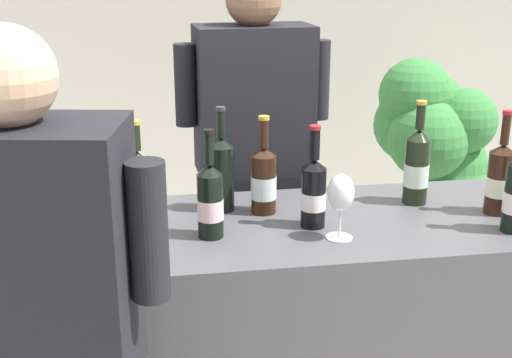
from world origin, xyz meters
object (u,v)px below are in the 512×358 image
object	(u,v)px
wine_bottle_2	(417,166)
wine_glass	(341,195)
wine_bottle_0	(313,192)
wine_bottle_7	(264,180)
person_server	(254,196)
potted_shrub	(434,148)
ice_bucket	(55,190)
wine_bottle_4	(210,200)
wine_bottle_5	(138,187)
wine_bottle_3	(222,172)
wine_bottle_1	(500,179)

from	to	relation	value
wine_bottle_2	wine_glass	bearing A→B (deg)	-142.80
wine_bottle_0	wine_bottle_7	xyz separation A→B (m)	(-0.13, 0.14, -0.00)
person_server	potted_shrub	world-z (taller)	person_server
wine_bottle_2	potted_shrub	xyz separation A→B (m)	(0.61, 1.22, -0.31)
wine_glass	ice_bucket	bearing A→B (deg)	161.47
wine_bottle_7	person_server	size ratio (longest dim) A/B	0.19
wine_bottle_4	potted_shrub	world-z (taller)	wine_bottle_4
wine_bottle_5	ice_bucket	distance (m)	0.28
wine_bottle_0	wine_glass	bearing A→B (deg)	-61.93
wine_bottle_3	wine_glass	distance (m)	0.43
wine_bottle_2	wine_bottle_7	size ratio (longest dim) A/B	1.09
wine_bottle_1	wine_bottle_2	world-z (taller)	wine_bottle_2
wine_bottle_0	wine_bottle_3	xyz separation A→B (m)	(-0.26, 0.18, 0.02)
wine_bottle_3	person_server	distance (m)	0.52
wine_bottle_0	wine_bottle_4	world-z (taller)	wine_bottle_4
wine_bottle_5	person_server	world-z (taller)	person_server
wine_bottle_7	wine_glass	world-z (taller)	wine_bottle_7
wine_bottle_1	wine_bottle_3	world-z (taller)	wine_bottle_3
wine_bottle_2	ice_bucket	world-z (taller)	wine_bottle_2
wine_bottle_1	wine_bottle_5	bearing A→B (deg)	177.44
wine_bottle_0	wine_bottle_1	bearing A→B (deg)	1.52
wine_bottle_3	wine_bottle_5	bearing A→B (deg)	-156.14
ice_bucket	potted_shrub	xyz separation A→B (m)	(1.78, 1.19, -0.28)
wine_bottle_4	wine_bottle_5	xyz separation A→B (m)	(-0.21, 0.10, 0.02)
wine_bottle_4	wine_bottle_7	bearing A→B (deg)	42.41
wine_bottle_3	wine_glass	world-z (taller)	wine_bottle_3
wine_bottle_3	potted_shrub	world-z (taller)	wine_bottle_3
wine_bottle_4	ice_bucket	world-z (taller)	wine_bottle_4
wine_bottle_0	person_server	distance (m)	0.66
potted_shrub	wine_bottle_2	bearing A→B (deg)	-116.49
wine_bottle_1	wine_bottle_4	distance (m)	0.93
wine_bottle_4	person_server	xyz separation A→B (m)	(0.23, 0.64, -0.23)
wine_bottle_0	wine_bottle_5	xyz separation A→B (m)	(-0.52, 0.07, 0.02)
wine_bottle_0	wine_bottle_5	size ratio (longest dim) A/B	0.94
wine_bottle_1	wine_glass	size ratio (longest dim) A/B	1.70
wine_bottle_1	wine_bottle_7	bearing A→B (deg)	170.51
wine_glass	person_server	world-z (taller)	person_server
wine_bottle_4	wine_bottle_5	size ratio (longest dim) A/B	0.97
wine_bottle_1	potted_shrub	size ratio (longest dim) A/B	0.28
person_server	potted_shrub	distance (m)	1.32
wine_bottle_1	wine_glass	xyz separation A→B (m)	(-0.56, -0.12, 0.02)
wine_glass	ice_bucket	distance (m)	0.88
person_server	wine_bottle_7	bearing A→B (deg)	-95.02
wine_bottle_3	wine_bottle_7	xyz separation A→B (m)	(0.13, -0.04, -0.02)
wine_bottle_0	wine_glass	world-z (taller)	wine_bottle_0
wine_bottle_4	wine_bottle_5	distance (m)	0.23
wine_glass	wine_bottle_4	bearing A→B (deg)	168.91
person_server	wine_bottle_3	bearing A→B (deg)	-111.84
wine_bottle_3	wine_bottle_5	world-z (taller)	wine_bottle_3
wine_bottle_4	wine_glass	xyz separation A→B (m)	(0.37, -0.07, 0.02)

